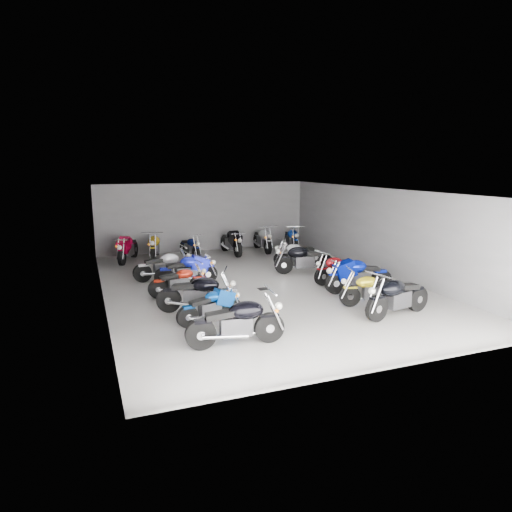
# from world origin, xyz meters

# --- Properties ---
(ground) EXTENTS (14.00, 14.00, 0.00)m
(ground) POSITION_xyz_m (0.00, 0.00, 0.00)
(ground) COLOR #A19F99
(ground) RESTS_ON ground
(wall_back) EXTENTS (10.00, 0.10, 3.20)m
(wall_back) POSITION_xyz_m (0.00, 7.00, 1.60)
(wall_back) COLOR gray
(wall_back) RESTS_ON ground
(wall_left) EXTENTS (0.10, 14.00, 3.20)m
(wall_left) POSITION_xyz_m (-5.00, 0.00, 1.60)
(wall_left) COLOR gray
(wall_left) RESTS_ON ground
(wall_right) EXTENTS (0.10, 14.00, 3.20)m
(wall_right) POSITION_xyz_m (5.00, 0.00, 1.60)
(wall_right) COLOR gray
(wall_right) RESTS_ON ground
(ceiling) EXTENTS (10.00, 14.00, 0.04)m
(ceiling) POSITION_xyz_m (0.00, 0.00, 3.22)
(ceiling) COLOR black
(ceiling) RESTS_ON wall_back
(drain_grate) EXTENTS (0.32, 0.32, 0.01)m
(drain_grate) POSITION_xyz_m (0.00, -0.50, 0.01)
(drain_grate) COLOR black
(drain_grate) RESTS_ON ground
(motorcycle_left_a) EXTENTS (2.31, 0.51, 1.01)m
(motorcycle_left_a) POSITION_xyz_m (-2.33, -4.73, 0.55)
(motorcycle_left_a) COLOR black
(motorcycle_left_a) RESTS_ON ground
(motorcycle_left_b) EXTENTS (1.84, 0.54, 0.82)m
(motorcycle_left_b) POSITION_xyz_m (-2.47, -3.03, 0.45)
(motorcycle_left_b) COLOR black
(motorcycle_left_b) RESTS_ON ground
(motorcycle_left_c) EXTENTS (2.14, 1.02, 0.99)m
(motorcycle_left_c) POSITION_xyz_m (-2.59, -2.10, 0.54)
(motorcycle_left_c) COLOR black
(motorcycle_left_c) RESTS_ON ground
(motorcycle_left_d) EXTENTS (1.91, 0.41, 0.84)m
(motorcycle_left_d) POSITION_xyz_m (-2.74, -0.25, 0.46)
(motorcycle_left_d) COLOR black
(motorcycle_left_d) RESTS_ON ground
(motorcycle_left_e) EXTENTS (2.17, 0.42, 0.96)m
(motorcycle_left_e) POSITION_xyz_m (-2.23, 0.89, 0.52)
(motorcycle_left_e) COLOR black
(motorcycle_left_e) RESTS_ON ground
(motorcycle_left_f) EXTENTS (2.14, 0.46, 0.94)m
(motorcycle_left_f) POSITION_xyz_m (-2.84, 1.89, 0.51)
(motorcycle_left_f) COLOR black
(motorcycle_left_f) RESTS_ON ground
(motorcycle_right_a) EXTENTS (2.31, 0.67, 1.03)m
(motorcycle_right_a) POSITION_xyz_m (2.37, -4.34, 0.56)
(motorcycle_right_a) COLOR black
(motorcycle_right_a) RESTS_ON ground
(motorcycle_right_b) EXTENTS (1.98, 0.71, 0.89)m
(motorcycle_right_b) POSITION_xyz_m (2.31, -3.32, 0.49)
(motorcycle_right_b) COLOR black
(motorcycle_right_b) RESTS_ON ground
(motorcycle_right_c) EXTENTS (2.31, 0.52, 1.01)m
(motorcycle_right_c) POSITION_xyz_m (2.70, -1.94, 0.55)
(motorcycle_right_c) COLOR black
(motorcycle_right_c) RESTS_ON ground
(motorcycle_right_d) EXTENTS (2.07, 0.59, 0.92)m
(motorcycle_right_d) POSITION_xyz_m (2.75, -0.63, 0.50)
(motorcycle_right_d) COLOR black
(motorcycle_right_d) RESTS_ON ground
(motorcycle_right_e) EXTENTS (2.24, 0.82, 1.01)m
(motorcycle_right_e) POSITION_xyz_m (2.24, 0.97, 0.55)
(motorcycle_right_e) COLOR black
(motorcycle_right_e) RESTS_ON ground
(motorcycle_right_f) EXTENTS (2.08, 0.50, 0.92)m
(motorcycle_right_f) POSITION_xyz_m (2.61, 2.21, 0.50)
(motorcycle_right_f) COLOR black
(motorcycle_right_f) RESTS_ON ground
(motorcycle_back_a) EXTENTS (1.06, 2.25, 1.04)m
(motorcycle_back_a) POSITION_xyz_m (-3.74, 5.60, 0.57)
(motorcycle_back_a) COLOR black
(motorcycle_back_a) RESTS_ON ground
(motorcycle_back_b) EXTENTS (0.73, 2.31, 1.03)m
(motorcycle_back_b) POSITION_xyz_m (-2.59, 5.72, 0.56)
(motorcycle_back_b) COLOR black
(motorcycle_back_b) RESTS_ON ground
(motorcycle_back_c) EXTENTS (0.54, 1.99, 0.88)m
(motorcycle_back_c) POSITION_xyz_m (-1.09, 5.48, 0.48)
(motorcycle_back_c) COLOR black
(motorcycle_back_c) RESTS_ON ground
(motorcycle_back_d) EXTENTS (0.50, 2.37, 1.04)m
(motorcycle_back_d) POSITION_xyz_m (0.85, 5.55, 0.57)
(motorcycle_back_d) COLOR black
(motorcycle_back_d) RESTS_ON ground
(motorcycle_back_e) EXTENTS (0.50, 2.38, 1.04)m
(motorcycle_back_e) POSITION_xyz_m (2.45, 5.71, 0.57)
(motorcycle_back_e) COLOR black
(motorcycle_back_e) RESTS_ON ground
(motorcycle_back_f) EXTENTS (0.65, 2.25, 1.00)m
(motorcycle_back_f) POSITION_xyz_m (3.89, 5.57, 0.54)
(motorcycle_back_f) COLOR black
(motorcycle_back_f) RESTS_ON ground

